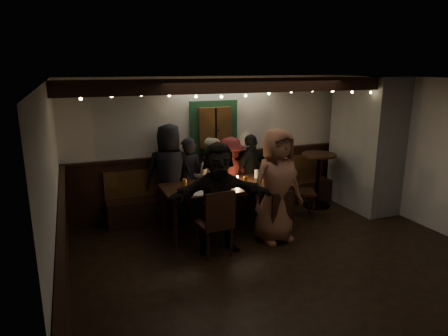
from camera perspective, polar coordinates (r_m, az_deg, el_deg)
name	(u,v)px	position (r m, az deg, el deg)	size (l,w,h in m)	color
room	(298,162)	(7.42, 10.52, 0.82)	(6.02, 5.01, 2.62)	black
dining_table	(228,188)	(6.88, 0.61, -2.91)	(2.26, 0.97, 0.98)	black
chair_near_left	(217,220)	(5.92, -0.99, -7.38)	(0.51, 0.51, 1.04)	black
chair_near_right	(278,213)	(6.52, 7.75, -6.40)	(0.44, 0.44, 0.86)	black
chair_end	(297,187)	(7.63, 10.43, -2.69)	(0.60, 0.60, 1.02)	black
high_top	(318,173)	(8.23, 13.29, -0.73)	(0.69, 0.69, 1.09)	black
person_a	(170,173)	(7.29, -7.73, -0.72)	(0.88, 0.57, 1.80)	black
person_b	(189,178)	(7.38, -5.09, -1.50)	(0.56, 0.37, 1.54)	black
person_c	(210,178)	(7.40, -1.96, -1.46)	(0.74, 0.58, 1.53)	#BCB49E
person_d	(230,176)	(7.60, 0.84, -1.16)	(0.97, 0.56, 1.50)	#501718
person_e	(251,173)	(7.79, 3.91, -0.70)	(0.89, 0.37, 1.52)	black
person_f	(219,198)	(6.04, -0.79, -4.26)	(1.58, 0.50, 1.71)	black
person_g	(276,186)	(6.41, 7.50, -2.57)	(0.91, 0.59, 1.85)	brown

